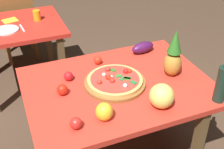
{
  "coord_description": "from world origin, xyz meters",
  "views": [
    {
      "loc": [
        -0.66,
        -1.53,
        1.89
      ],
      "look_at": [
        -0.02,
        0.05,
        0.77
      ],
      "focal_mm": 47.47,
      "sensor_mm": 36.0,
      "label": 1
    }
  ],
  "objects_px": {
    "pineapple_left": "(173,56)",
    "tomato_by_bottle": "(98,60)",
    "knife_utensil": "(22,28)",
    "tomato_near_board": "(76,123)",
    "bell_pepper": "(104,112)",
    "dining_chair": "(17,23)",
    "tomato_beside_pepper": "(62,90)",
    "pizza_board": "(115,83)",
    "display_table": "(118,93)",
    "pizza": "(115,79)",
    "napkin_folded": "(10,20)",
    "background_table": "(18,35)",
    "dinner_plate": "(7,30)",
    "melon": "(162,96)",
    "eggplant": "(143,47)",
    "drinking_glass_juice": "(37,15)",
    "tomato_at_corner": "(68,76)",
    "wine_bottle": "(222,83)"
  },
  "relations": [
    {
      "from": "display_table",
      "to": "pizza",
      "type": "xyz_separation_m",
      "value": [
        -0.02,
        0.0,
        0.12
      ]
    },
    {
      "from": "bell_pepper",
      "to": "napkin_folded",
      "type": "height_order",
      "value": "bell_pepper"
    },
    {
      "from": "tomato_near_board",
      "to": "napkin_folded",
      "type": "xyz_separation_m",
      "value": [
        -0.19,
        1.73,
        -0.03
      ]
    },
    {
      "from": "display_table",
      "to": "tomato_at_corner",
      "type": "xyz_separation_m",
      "value": [
        -0.3,
        0.17,
        0.11
      ]
    },
    {
      "from": "knife_utensil",
      "to": "napkin_folded",
      "type": "height_order",
      "value": "knife_utensil"
    },
    {
      "from": "bell_pepper",
      "to": "tomato_near_board",
      "type": "relative_size",
      "value": 1.62
    },
    {
      "from": "bell_pepper",
      "to": "tomato_beside_pepper",
      "type": "height_order",
      "value": "bell_pepper"
    },
    {
      "from": "tomato_near_board",
      "to": "dining_chair",
      "type": "bearing_deg",
      "value": 92.45
    },
    {
      "from": "tomato_at_corner",
      "to": "knife_utensil",
      "type": "bearing_deg",
      "value": 100.31
    },
    {
      "from": "eggplant",
      "to": "tomato_at_corner",
      "type": "height_order",
      "value": "eggplant"
    },
    {
      "from": "tomato_at_corner",
      "to": "drinking_glass_juice",
      "type": "xyz_separation_m",
      "value": [
        -0.01,
        1.16,
        0.02
      ]
    },
    {
      "from": "tomato_near_board",
      "to": "tomato_beside_pepper",
      "type": "relative_size",
      "value": 0.97
    },
    {
      "from": "pizza_board",
      "to": "pizza",
      "type": "height_order",
      "value": "pizza"
    },
    {
      "from": "tomato_by_bottle",
      "to": "pizza_board",
      "type": "bearing_deg",
      "value": -87.14
    },
    {
      "from": "wine_bottle",
      "to": "tomato_by_bottle",
      "type": "distance_m",
      "value": 0.91
    },
    {
      "from": "background_table",
      "to": "tomato_beside_pepper",
      "type": "distance_m",
      "value": 1.29
    },
    {
      "from": "tomato_near_board",
      "to": "display_table",
      "type": "bearing_deg",
      "value": 38.74
    },
    {
      "from": "background_table",
      "to": "tomato_at_corner",
      "type": "distance_m",
      "value": 1.16
    },
    {
      "from": "pizza",
      "to": "wine_bottle",
      "type": "distance_m",
      "value": 0.69
    },
    {
      "from": "tomato_near_board",
      "to": "drinking_glass_juice",
      "type": "height_order",
      "value": "drinking_glass_juice"
    },
    {
      "from": "pineapple_left",
      "to": "tomato_by_bottle",
      "type": "distance_m",
      "value": 0.57
    },
    {
      "from": "pizza_board",
      "to": "tomato_near_board",
      "type": "height_order",
      "value": "tomato_near_board"
    },
    {
      "from": "pizza",
      "to": "tomato_by_bottle",
      "type": "xyz_separation_m",
      "value": [
        -0.02,
        0.3,
        -0.01
      ]
    },
    {
      "from": "tomato_at_corner",
      "to": "dinner_plate",
      "type": "height_order",
      "value": "tomato_at_corner"
    },
    {
      "from": "pizza",
      "to": "tomato_by_bottle",
      "type": "relative_size",
      "value": 6.23
    },
    {
      "from": "pizza_board",
      "to": "drinking_glass_juice",
      "type": "relative_size",
      "value": 4.15
    },
    {
      "from": "background_table",
      "to": "knife_utensil",
      "type": "relative_size",
      "value": 4.91
    },
    {
      "from": "pineapple_left",
      "to": "napkin_folded",
      "type": "bearing_deg",
      "value": 123.79
    },
    {
      "from": "background_table",
      "to": "napkin_folded",
      "type": "height_order",
      "value": "napkin_folded"
    },
    {
      "from": "drinking_glass_juice",
      "to": "dining_chair",
      "type": "bearing_deg",
      "value": 106.21
    },
    {
      "from": "background_table",
      "to": "dinner_plate",
      "type": "relative_size",
      "value": 4.02
    },
    {
      "from": "dining_chair",
      "to": "eggplant",
      "type": "xyz_separation_m",
      "value": [
        0.84,
        -1.58,
        0.29
      ]
    },
    {
      "from": "knife_utensil",
      "to": "tomato_near_board",
      "type": "bearing_deg",
      "value": -91.72
    },
    {
      "from": "pizza",
      "to": "wine_bottle",
      "type": "height_order",
      "value": "wine_bottle"
    },
    {
      "from": "background_table",
      "to": "tomato_near_board",
      "type": "relative_size",
      "value": 12.57
    },
    {
      "from": "drinking_glass_juice",
      "to": "knife_utensil",
      "type": "xyz_separation_m",
      "value": [
        -0.17,
        -0.15,
        -0.05
      ]
    },
    {
      "from": "pizza_board",
      "to": "napkin_folded",
      "type": "relative_size",
      "value": 3.01
    },
    {
      "from": "tomato_by_bottle",
      "to": "dinner_plate",
      "type": "xyz_separation_m",
      "value": [
        -0.59,
        0.88,
        -0.02
      ]
    },
    {
      "from": "wine_bottle",
      "to": "knife_utensil",
      "type": "xyz_separation_m",
      "value": [
        -1.01,
        1.59,
        -0.13
      ]
    },
    {
      "from": "pizza",
      "to": "tomato_near_board",
      "type": "bearing_deg",
      "value": -139.18
    },
    {
      "from": "dinner_plate",
      "to": "pineapple_left",
      "type": "bearing_deg",
      "value": -49.9
    },
    {
      "from": "background_table",
      "to": "drinking_glass_juice",
      "type": "xyz_separation_m",
      "value": [
        0.21,
        0.03,
        0.17
      ]
    },
    {
      "from": "dining_chair",
      "to": "tomato_beside_pepper",
      "type": "bearing_deg",
      "value": 89.91
    },
    {
      "from": "display_table",
      "to": "melon",
      "type": "distance_m",
      "value": 0.39
    },
    {
      "from": "knife_utensil",
      "to": "display_table",
      "type": "bearing_deg",
      "value": -73.02
    },
    {
      "from": "melon",
      "to": "knife_utensil",
      "type": "distance_m",
      "value": 1.63
    },
    {
      "from": "knife_utensil",
      "to": "napkin_folded",
      "type": "bearing_deg",
      "value": 104.9
    },
    {
      "from": "background_table",
      "to": "tomato_beside_pepper",
      "type": "xyz_separation_m",
      "value": [
        0.15,
        -1.27,
        0.15
      ]
    },
    {
      "from": "pizza",
      "to": "wine_bottle",
      "type": "relative_size",
      "value": 1.09
    },
    {
      "from": "eggplant",
      "to": "dining_chair",
      "type": "bearing_deg",
      "value": 118.1
    }
  ]
}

